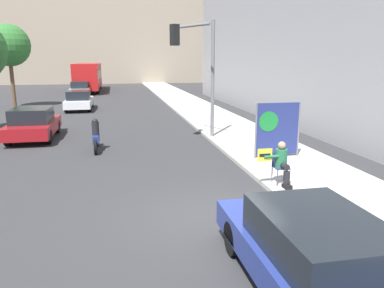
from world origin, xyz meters
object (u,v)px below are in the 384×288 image
at_px(car_on_road_nearest, 33,123).
at_px(city_bus_on_road, 88,75).
at_px(street_tree_midblock, 9,46).
at_px(jogger_on_sidewalk, 269,132).
at_px(car_on_road_midblock, 79,100).
at_px(traffic_light_pole, 199,60).
at_px(seated_protester, 282,162).
at_px(car_on_road_distant, 80,89).
at_px(protest_banner, 277,129).
at_px(motorcycle_on_road, 96,137).
at_px(parked_car_curbside, 314,254).

distance_m(car_on_road_nearest, city_bus_on_road, 27.47).
bearing_deg(street_tree_midblock, jogger_on_sidewalk, -53.70).
bearing_deg(car_on_road_midblock, traffic_light_pole, -63.04).
distance_m(seated_protester, car_on_road_midblock, 20.21).
relative_size(seated_protester, car_on_road_distant, 0.27).
relative_size(protest_banner, car_on_road_distant, 0.44).
bearing_deg(street_tree_midblock, motorcycle_on_road, -66.38).
xyz_separation_m(jogger_on_sidewalk, motorcycle_on_road, (-6.35, 2.42, -0.43)).
height_order(seated_protester, street_tree_midblock, street_tree_midblock).
bearing_deg(motorcycle_on_road, street_tree_midblock, 113.62).
relative_size(car_on_road_midblock, city_bus_on_road, 0.37).
height_order(seated_protester, car_on_road_nearest, car_on_road_nearest).
distance_m(protest_banner, street_tree_midblock, 22.78).
xyz_separation_m(protest_banner, traffic_light_pole, (-2.05, 3.84, 2.41)).
bearing_deg(car_on_road_nearest, car_on_road_distant, 89.06).
bearing_deg(jogger_on_sidewalk, car_on_road_nearest, -34.88).
bearing_deg(jogger_on_sidewalk, car_on_road_midblock, -67.75).
xyz_separation_m(jogger_on_sidewalk, city_bus_on_road, (-8.51, 32.69, 0.85)).
bearing_deg(motorcycle_on_road, jogger_on_sidewalk, -20.87).
distance_m(jogger_on_sidewalk, motorcycle_on_road, 6.81).
xyz_separation_m(protest_banner, city_bus_on_road, (-8.63, 33.16, 0.66)).
xyz_separation_m(seated_protester, traffic_light_pole, (-0.91, 6.72, 2.79)).
bearing_deg(seated_protester, car_on_road_nearest, 142.57).
bearing_deg(parked_car_curbside, car_on_road_distant, 100.38).
relative_size(seated_protester, jogger_on_sidewalk, 0.73).
distance_m(car_on_road_nearest, car_on_road_distant, 20.95).
height_order(jogger_on_sidewalk, traffic_light_pole, traffic_light_pole).
relative_size(car_on_road_midblock, motorcycle_on_road, 2.19).
bearing_deg(car_on_road_midblock, seated_protester, -69.38).
height_order(car_on_road_nearest, city_bus_on_road, city_bus_on_road).
bearing_deg(city_bus_on_road, jogger_on_sidewalk, -75.41).
height_order(jogger_on_sidewalk, car_on_road_nearest, jogger_on_sidewalk).
xyz_separation_m(car_on_road_midblock, city_bus_on_road, (-0.38, 17.12, 1.12)).
relative_size(car_on_road_nearest, car_on_road_distant, 0.91).
bearing_deg(traffic_light_pole, protest_banner, -61.96).
distance_m(traffic_light_pole, parked_car_curbside, 11.82).
height_order(protest_banner, parked_car_curbside, protest_banner).
bearing_deg(parked_car_curbside, street_tree_midblock, 111.96).
distance_m(seated_protester, motorcycle_on_road, 7.86).
bearing_deg(car_on_road_nearest, protest_banner, -31.37).
height_order(seated_protester, protest_banner, protest_banner).
height_order(seated_protester, city_bus_on_road, city_bus_on_road).
distance_m(car_on_road_nearest, motorcycle_on_road, 4.07).
bearing_deg(jogger_on_sidewalk, seated_protester, 67.89).
xyz_separation_m(protest_banner, car_on_road_nearest, (-9.39, 5.72, -0.44)).
distance_m(jogger_on_sidewalk, street_tree_midblock, 22.37).
bearing_deg(city_bus_on_road, car_on_road_midblock, -88.72).
bearing_deg(car_on_road_distant, car_on_road_nearest, -90.94).
bearing_deg(city_bus_on_road, protest_banner, -75.41).
bearing_deg(seated_protester, traffic_light_pole, 106.49).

